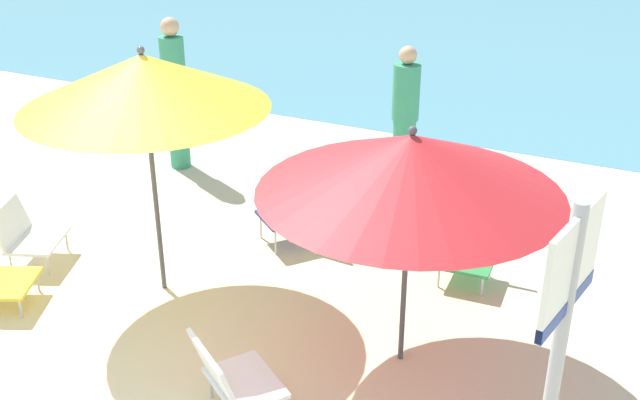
# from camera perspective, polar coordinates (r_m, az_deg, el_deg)

# --- Properties ---
(sea_water) EXTENTS (40.00, 16.00, 0.01)m
(sea_water) POSITION_cam_1_polar(r_m,az_deg,el_deg) (17.59, 15.37, 12.92)
(sea_water) COLOR #5693A3
(sea_water) RESTS_ON ground_plane
(umbrella_red) EXTENTS (2.08, 2.08, 1.83)m
(umbrella_red) POSITION_cam_1_polar(r_m,az_deg,el_deg) (5.09, 6.76, 2.65)
(umbrella_red) COLOR #4C4C51
(umbrella_red) RESTS_ON ground_plane
(umbrella_yellow) EXTENTS (1.94, 1.94, 2.10)m
(umbrella_yellow) POSITION_cam_1_polar(r_m,az_deg,el_deg) (6.05, -12.95, 8.57)
(umbrella_yellow) COLOR #4C4C51
(umbrella_yellow) RESTS_ON ground_plane
(beach_chair_b) EXTENTS (0.50, 0.55, 0.62)m
(beach_chair_b) POSITION_cam_1_polar(r_m,az_deg,el_deg) (6.80, 11.03, -3.35)
(beach_chair_b) COLOR #33934C
(beach_chair_b) RESTS_ON ground_plane
(beach_chair_c) EXTENTS (0.67, 0.68, 0.64)m
(beach_chair_c) POSITION_cam_1_polar(r_m,az_deg,el_deg) (7.24, -1.96, -0.53)
(beach_chair_c) COLOR navy
(beach_chair_c) RESTS_ON ground_plane
(beach_chair_d) EXTENTS (0.73, 0.71, 0.58)m
(beach_chair_d) POSITION_cam_1_polar(r_m,az_deg,el_deg) (5.20, -6.64, -12.92)
(beach_chair_d) COLOR white
(beach_chair_d) RESTS_ON ground_plane
(beach_chair_e) EXTENTS (0.67, 0.70, 0.56)m
(beach_chair_e) POSITION_cam_1_polar(r_m,az_deg,el_deg) (7.39, -21.00, -2.31)
(beach_chair_e) COLOR white
(beach_chair_e) RESTS_ON ground_plane
(person_a) EXTENTS (0.29, 0.29, 1.57)m
(person_a) POSITION_cam_1_polar(r_m,az_deg,el_deg) (8.30, 6.32, 6.08)
(person_a) COLOR #389970
(person_a) RESTS_ON ground_plane
(person_b) EXTENTS (0.27, 0.27, 1.75)m
(person_b) POSITION_cam_1_polar(r_m,az_deg,el_deg) (8.91, -10.70, 7.85)
(person_b) COLOR #389970
(person_b) RESTS_ON ground_plane
(warning_sign) EXTENTS (0.13, 0.54, 2.33)m
(warning_sign) POSITION_cam_1_polar(r_m,az_deg,el_deg) (3.29, 16.95, -12.63)
(warning_sign) COLOR #ADADB2
(warning_sign) RESTS_ON ground_plane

